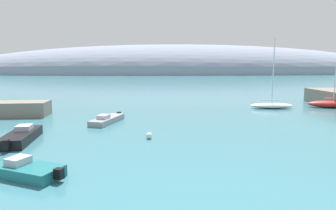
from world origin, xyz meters
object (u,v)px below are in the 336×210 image
at_px(sailboat_red_mid_mooring, 333,104).
at_px(mooring_buoy_white, 149,136).
at_px(motorboat_grey_outer, 107,120).
at_px(sailboat_white_near_shore, 272,105).
at_px(motorboat_black_alongside_breakwater, 21,136).
at_px(motorboat_teal_foreground, 27,170).

xyz_separation_m(sailboat_red_mid_mooring, mooring_buoy_white, (-26.06, -15.95, -0.33)).
bearing_deg(motorboat_grey_outer, sailboat_white_near_shore, 130.59).
bearing_deg(motorboat_black_alongside_breakwater, motorboat_teal_foreground, -159.88).
height_order(sailboat_white_near_shore, motorboat_grey_outer, sailboat_white_near_shore).
height_order(motorboat_black_alongside_breakwater, mooring_buoy_white, motorboat_black_alongside_breakwater).
height_order(sailboat_white_near_shore, motorboat_black_alongside_breakwater, sailboat_white_near_shore).
height_order(motorboat_black_alongside_breakwater, motorboat_grey_outer, motorboat_black_alongside_breakwater).
bearing_deg(mooring_buoy_white, motorboat_grey_outer, 123.58).
bearing_deg(sailboat_white_near_shore, sailboat_red_mid_mooring, 5.78).
bearing_deg(motorboat_black_alongside_breakwater, sailboat_red_mid_mooring, -71.73).
xyz_separation_m(sailboat_red_mid_mooring, motorboat_grey_outer, (-30.62, -9.07, -0.26)).
xyz_separation_m(motorboat_teal_foreground, mooring_buoy_white, (6.63, 7.72, -0.10)).
bearing_deg(sailboat_white_near_shore, motorboat_grey_outer, -153.14).
bearing_deg(motorboat_teal_foreground, motorboat_black_alongside_breakwater, -39.86).
relative_size(sailboat_white_near_shore, motorboat_black_alongside_breakwater, 1.63).
relative_size(sailboat_red_mid_mooring, motorboat_grey_outer, 1.74).
distance_m(sailboat_white_near_shore, sailboat_red_mid_mooring, 9.11).
bearing_deg(motorboat_grey_outer, motorboat_black_alongside_breakwater, -19.84).
bearing_deg(motorboat_teal_foreground, sailboat_white_near_shore, -111.05).
relative_size(motorboat_teal_foreground, motorboat_black_alongside_breakwater, 0.76).
xyz_separation_m(sailboat_white_near_shore, sailboat_red_mid_mooring, (9.11, 0.21, 0.10)).
bearing_deg(motorboat_grey_outer, mooring_buoy_white, 51.78).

